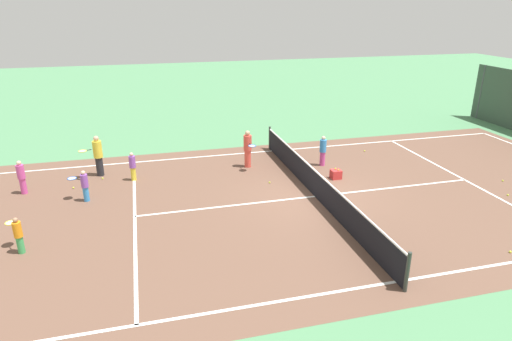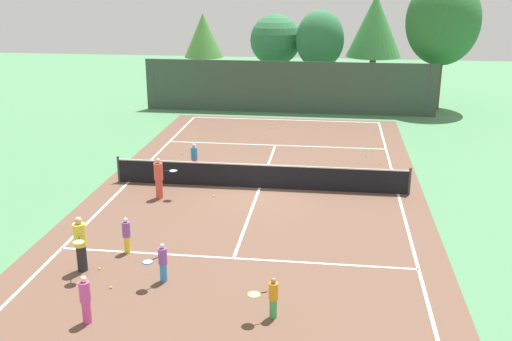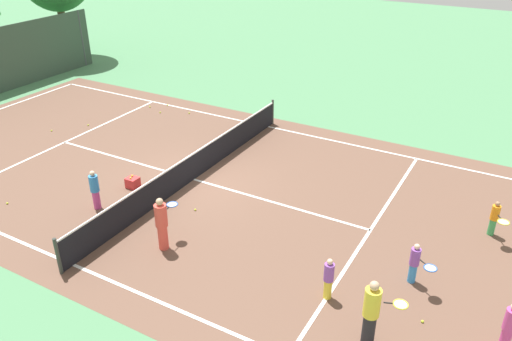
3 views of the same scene
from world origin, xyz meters
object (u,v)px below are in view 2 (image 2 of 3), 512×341
object	(u,v)px
player_1	(127,235)
player_3	(162,262)
player_0	(194,158)
tennis_ball_0	(182,154)
tennis_ball_6	(271,124)
tennis_ball_2	(288,138)
tennis_ball_11	(310,143)
tennis_ball_8	(111,287)
player_6	(80,243)
tennis_ball_10	(373,150)
tennis_ball_4	(272,128)
tennis_ball_5	(386,154)
tennis_ball_3	(381,163)
ball_crate	(230,171)
tennis_ball_9	(214,196)
tennis_ball_7	(99,269)
player_5	(159,178)
player_4	(272,297)
player_2	(85,299)

from	to	relation	value
player_1	player_3	distance (m)	2.31
player_0	tennis_ball_0	xyz separation A→B (m)	(-1.27, 2.70, -0.65)
player_3	tennis_ball_6	world-z (taller)	player_3
tennis_ball_2	tennis_ball_11	distance (m)	1.51
tennis_ball_8	player_6	bearing A→B (deg)	142.52
tennis_ball_0	tennis_ball_2	xyz separation A→B (m)	(4.83, 3.51, 0.00)
tennis_ball_10	tennis_ball_6	bearing A→B (deg)	139.10
player_1	tennis_ball_4	bearing A→B (deg)	80.26
tennis_ball_2	tennis_ball_5	xyz separation A→B (m)	(4.89, -2.34, 0.00)
tennis_ball_4	tennis_ball_5	world-z (taller)	same
tennis_ball_4	tennis_ball_8	world-z (taller)	same
tennis_ball_3	tennis_ball_6	distance (m)	8.95
player_1	tennis_ball_6	xyz separation A→B (m)	(2.67, 17.17, -0.56)
tennis_ball_6	tennis_ball_11	world-z (taller)	same
ball_crate	tennis_ball_2	xyz separation A→B (m)	(1.98, 6.29, -0.15)
tennis_ball_5	tennis_ball_10	world-z (taller)	same
player_0	tennis_ball_9	distance (m)	3.18
tennis_ball_2	tennis_ball_7	distance (m)	15.98
tennis_ball_4	tennis_ball_7	world-z (taller)	same
player_6	tennis_ball_0	size ratio (longest dim) A/B	25.48
player_5	player_6	xyz separation A→B (m)	(-0.55, -6.10, 0.03)
tennis_ball_3	tennis_ball_2	bearing A→B (deg)	139.62
tennis_ball_3	tennis_ball_10	distance (m)	2.13
tennis_ball_3	tennis_ball_4	xyz separation A→B (m)	(-5.61, 6.00, 0.00)
tennis_ball_3	tennis_ball_6	size ratio (longest dim) A/B	1.00
player_4	tennis_ball_3	xyz separation A→B (m)	(3.57, 13.42, -0.55)
player_1	tennis_ball_10	distance (m)	14.87
player_0	tennis_ball_6	bearing A→B (deg)	75.54
player_0	player_6	xyz separation A→B (m)	(-1.19, -9.28, 0.19)
player_3	tennis_ball_7	bearing A→B (deg)	167.74
player_3	tennis_ball_9	world-z (taller)	player_3
tennis_ball_4	tennis_ball_5	distance (m)	7.44
ball_crate	tennis_ball_10	xyz separation A→B (m)	(6.29, 4.54, -0.15)
player_0	tennis_ball_3	bearing A→B (deg)	16.14
player_6	tennis_ball_10	distance (m)	16.48
tennis_ball_2	tennis_ball_4	xyz separation A→B (m)	(-1.06, 2.13, 0.00)
player_5	tennis_ball_7	distance (m)	6.05
tennis_ball_2	tennis_ball_3	distance (m)	5.97
player_4	tennis_ball_7	bearing A→B (deg)	160.16
tennis_ball_6	tennis_ball_7	distance (m)	18.65
tennis_ball_7	tennis_ball_10	world-z (taller)	same
player_4	tennis_ball_3	world-z (taller)	player_4
tennis_ball_7	tennis_ball_9	distance (m)	6.72
tennis_ball_0	tennis_ball_6	size ratio (longest dim) A/B	1.00
player_2	player_4	world-z (taller)	player_2
player_5	tennis_ball_3	distance (m)	10.38
player_2	tennis_ball_11	world-z (taller)	player_2
tennis_ball_6	tennis_ball_8	world-z (taller)	same
player_3	tennis_ball_11	distance (m)	15.36
tennis_ball_3	tennis_ball_7	xyz separation A→B (m)	(-8.85, -11.52, 0.00)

